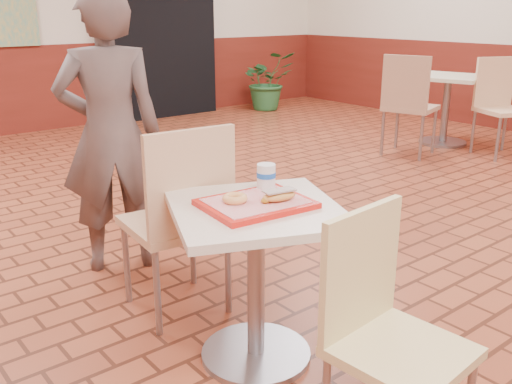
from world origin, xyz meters
TOP-DOWN VIEW (x-y plane):
  - wainscot_band at (0.00, 0.00)m, footprint 8.00×10.00m
  - corridor_doorway at (1.20, 4.88)m, footprint 1.60×0.22m
  - main_table at (-1.37, -0.31)m, footprint 0.64×0.64m
  - chair_main_front at (-1.37, -0.96)m, footprint 0.41×0.41m
  - chair_main_back at (-1.41, 0.19)m, footprint 0.47×0.47m
  - customer at (-1.41, 0.90)m, footprint 0.66×0.55m
  - serving_tray at (-1.37, -0.31)m, footprint 0.41×0.32m
  - ring_donut at (-1.45, -0.27)m, footprint 0.10×0.10m
  - long_john_donut at (-1.31, -0.37)m, footprint 0.16×0.10m
  - paper_cup at (-1.23, -0.20)m, footprint 0.08×0.08m
  - second_table at (2.74, 1.52)m, footprint 0.70×0.70m
  - chair_second_left at (1.97, 1.45)m, footprint 0.57×0.57m
  - chair_second_front at (2.74, 0.92)m, footprint 0.58×0.58m
  - potted_plant at (2.65, 4.40)m, footprint 0.89×0.82m

SIDE VIEW (x-z plane):
  - potted_plant at x=2.65m, z-range 0.00..0.83m
  - main_table at x=-1.37m, z-range 0.12..0.80m
  - chair_main_front at x=-1.37m, z-range 0.05..0.87m
  - second_table at x=2.74m, z-range 0.13..0.87m
  - wainscot_band at x=0.00m, z-range 0.00..1.00m
  - chair_main_back at x=-1.41m, z-range 0.05..0.99m
  - chair_second_front at x=2.74m, z-range 0.06..1.01m
  - chair_second_left at x=1.97m, z-range 0.06..1.05m
  - serving_tray at x=-1.37m, z-range 0.68..0.70m
  - ring_donut at x=-1.45m, z-range 0.71..0.74m
  - long_john_donut at x=-1.31m, z-range 0.70..0.75m
  - paper_cup at x=-1.23m, z-range 0.71..0.81m
  - customer at x=-1.41m, z-range 0.00..1.54m
  - corridor_doorway at x=1.20m, z-range 0.00..2.20m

